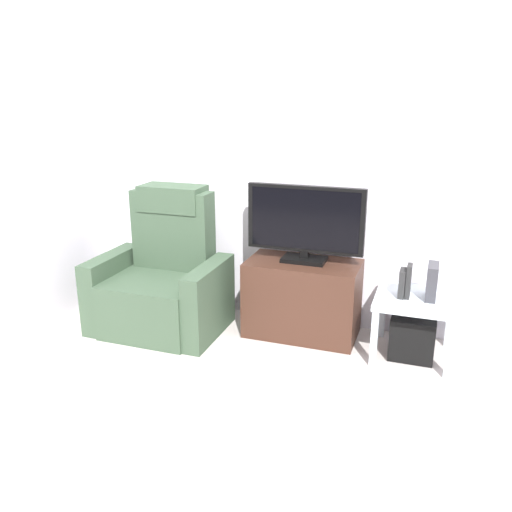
# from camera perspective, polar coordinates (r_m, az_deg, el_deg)

# --- Properties ---
(ground_plane) EXTENTS (6.40, 6.40, 0.00)m
(ground_plane) POSITION_cam_1_polar(r_m,az_deg,el_deg) (3.43, 0.59, -14.03)
(ground_plane) COLOR #BCB2AD
(wall_back) EXTENTS (6.40, 0.06, 2.60)m
(wall_back) POSITION_cam_1_polar(r_m,az_deg,el_deg) (4.04, 5.90, 10.42)
(wall_back) COLOR silver
(wall_back) RESTS_ON ground
(tv_stand) EXTENTS (0.83, 0.45, 0.58)m
(tv_stand) POSITION_cam_1_polar(r_m,az_deg,el_deg) (4.01, 5.01, -4.56)
(tv_stand) COLOR #3D2319
(tv_stand) RESTS_ON ground
(television) EXTENTS (0.86, 0.20, 0.56)m
(television) POSITION_cam_1_polar(r_m,az_deg,el_deg) (3.85, 5.31, 3.64)
(television) COLOR black
(television) RESTS_ON tv_stand
(recliner_armchair) EXTENTS (0.98, 0.78, 1.08)m
(recliner_armchair) POSITION_cam_1_polar(r_m,az_deg,el_deg) (4.18, -9.96, -2.59)
(recliner_armchair) COLOR #384C38
(recliner_armchair) RESTS_ON ground
(side_table) EXTENTS (0.54, 0.54, 0.44)m
(side_table) POSITION_cam_1_polar(r_m,az_deg,el_deg) (3.81, 16.78, -5.21)
(side_table) COLOR silver
(side_table) RESTS_ON ground
(subwoofer_box) EXTENTS (0.30, 0.30, 0.30)m
(subwoofer_box) POSITION_cam_1_polar(r_m,az_deg,el_deg) (3.89, 16.50, -8.21)
(subwoofer_box) COLOR black
(subwoofer_box) RESTS_ON ground
(book_leftmost) EXTENTS (0.04, 0.13, 0.19)m
(book_leftmost) POSITION_cam_1_polar(r_m,az_deg,el_deg) (3.73, 15.45, -2.83)
(book_leftmost) COLOR #262626
(book_leftmost) RESTS_ON side_table
(book_middle) EXTENTS (0.03, 0.11, 0.23)m
(book_middle) POSITION_cam_1_polar(r_m,az_deg,el_deg) (3.72, 16.09, -2.61)
(book_middle) COLOR #262626
(book_middle) RESTS_ON side_table
(game_console) EXTENTS (0.07, 0.20, 0.24)m
(game_console) POSITION_cam_1_polar(r_m,az_deg,el_deg) (3.75, 18.41, -2.63)
(game_console) COLOR #333338
(game_console) RESTS_ON side_table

